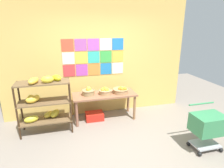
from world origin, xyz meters
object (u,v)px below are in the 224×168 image
at_px(fruit_basket_right, 88,91).
at_px(fruit_basket_centre, 105,91).
at_px(banana_shelf_unit, 43,101).
at_px(fruit_basket_back_right, 121,90).
at_px(produce_crate_under_table, 95,116).
at_px(shopping_cart, 208,125).
at_px(display_table, 104,97).

height_order(fruit_basket_right, fruit_basket_centre, fruit_basket_right).
xyz_separation_m(banana_shelf_unit, fruit_basket_centre, (1.35, 0.22, 0.01)).
distance_m(fruit_basket_back_right, fruit_basket_centre, 0.38).
relative_size(fruit_basket_right, fruit_basket_back_right, 0.80).
height_order(fruit_basket_back_right, produce_crate_under_table, fruit_basket_back_right).
relative_size(produce_crate_under_table, shopping_cart, 0.51).
distance_m(display_table, shopping_cart, 2.22).
xyz_separation_m(fruit_basket_right, produce_crate_under_table, (0.12, -0.01, -0.64)).
height_order(display_table, fruit_basket_back_right, fruit_basket_back_right).
relative_size(fruit_basket_back_right, produce_crate_under_table, 0.89).
xyz_separation_m(banana_shelf_unit, display_table, (1.34, 0.25, -0.15)).
bearing_deg(fruit_basket_centre, fruit_basket_right, 172.90).
xyz_separation_m(fruit_basket_right, shopping_cart, (1.89, -1.63, -0.24)).
relative_size(display_table, shopping_cart, 1.81).
bearing_deg(produce_crate_under_table, fruit_basket_back_right, -5.08).
bearing_deg(produce_crate_under_table, fruit_basket_right, 174.16).
xyz_separation_m(display_table, fruit_basket_centre, (0.01, -0.03, 0.16)).
distance_m(display_table, fruit_basket_right, 0.41).
relative_size(fruit_basket_back_right, shopping_cart, 0.46).
xyz_separation_m(banana_shelf_unit, produce_crate_under_table, (1.09, 0.26, -0.61)).
bearing_deg(banana_shelf_unit, display_table, 10.76).
relative_size(banana_shelf_unit, fruit_basket_right, 4.16).
xyz_separation_m(banana_shelf_unit, shopping_cart, (2.86, -1.36, -0.22)).
bearing_deg(banana_shelf_unit, shopping_cart, -25.51).
height_order(display_table, produce_crate_under_table, display_table).
distance_m(banana_shelf_unit, produce_crate_under_table, 1.28).
distance_m(display_table, fruit_basket_centre, 0.16).
bearing_deg(fruit_basket_centre, fruit_basket_back_right, -3.24).
height_order(fruit_basket_centre, shopping_cart, shopping_cart).
distance_m(banana_shelf_unit, fruit_basket_right, 1.01).
relative_size(banana_shelf_unit, fruit_basket_centre, 4.07).
bearing_deg(shopping_cart, fruit_basket_back_right, 135.30).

